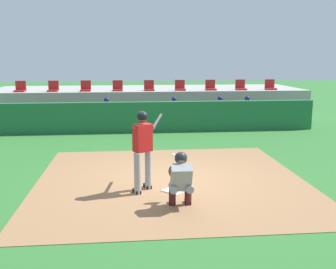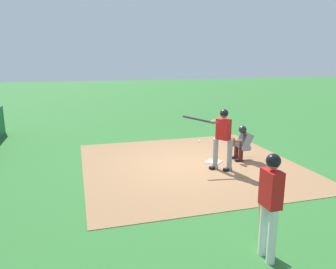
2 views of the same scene
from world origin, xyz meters
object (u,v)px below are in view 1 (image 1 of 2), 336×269
object	(u,v)px
dugout_player_0	(107,113)
stadium_seat_5	(180,87)
dugout_player_1	(174,112)
stadium_seat_0	(20,89)
stadium_seat_1	(53,88)
stadium_seat_4	(149,88)
stadium_seat_6	(211,87)
home_plate	(175,190)
stadium_seat_2	(86,88)
stadium_seat_3	(118,88)
dugout_player_2	(221,111)
catcher_crouched	(180,177)
stadium_seat_7	(241,87)
batter_at_plate	(143,146)
dugout_player_3	(248,111)
stadium_seat_8	(270,87)

from	to	relation	value
dugout_player_0	stadium_seat_5	world-z (taller)	stadium_seat_5
dugout_player_0	dugout_player_1	bearing A→B (deg)	0.00
stadium_seat_0	stadium_seat_1	world-z (taller)	same
dugout_player_0	stadium_seat_4	size ratio (longest dim) A/B	2.71
dugout_player_0	stadium_seat_6	world-z (taller)	stadium_seat_6
dugout_player_0	home_plate	bearing A→B (deg)	-77.11
stadium_seat_2	stadium_seat_3	world-z (taller)	same
dugout_player_0	dugout_player_2	bearing A→B (deg)	0.00
catcher_crouched	stadium_seat_6	world-z (taller)	stadium_seat_6
stadium_seat_4	stadium_seat_7	xyz separation A→B (m)	(4.33, 0.00, 0.00)
dugout_player_2	stadium_seat_0	size ratio (longest dim) A/B	2.71
dugout_player_1	stadium_seat_3	xyz separation A→B (m)	(-2.39, 2.03, 0.86)
stadium_seat_3	stadium_seat_4	bearing A→B (deg)	0.00
batter_at_plate	dugout_player_3	world-z (taller)	batter_at_plate
stadium_seat_2	stadium_seat_7	world-z (taller)	same
stadium_seat_1	stadium_seat_6	distance (m)	7.22
dugout_player_0	dugout_player_2	size ratio (longest dim) A/B	1.00
stadium_seat_3	stadium_seat_4	distance (m)	1.44
catcher_crouched	stadium_seat_3	bearing A→B (deg)	97.39
stadium_seat_1	stadium_seat_6	size ratio (longest dim) A/B	1.00
batter_at_plate	dugout_player_1	xyz separation A→B (m)	(1.63, 8.07, -0.36)
dugout_player_3	stadium_seat_1	world-z (taller)	stadium_seat_1
stadium_seat_5	stadium_seat_6	distance (m)	1.44
dugout_player_3	batter_at_plate	bearing A→B (deg)	-120.64
home_plate	dugout_player_3	world-z (taller)	dugout_player_3
dugout_player_1	stadium_seat_2	xyz separation A→B (m)	(-3.83, 2.03, 0.86)
stadium_seat_3	stadium_seat_7	distance (m)	5.78
dugout_player_2	stadium_seat_7	xyz separation A→B (m)	(1.42, 2.03, 0.86)
home_plate	stadium_seat_7	distance (m)	11.17
stadium_seat_2	dugout_player_2	bearing A→B (deg)	-19.32
batter_at_plate	dugout_player_0	xyz separation A→B (m)	(-1.18, 8.07, -0.36)
stadium_seat_0	stadium_seat_5	bearing A→B (deg)	0.00
stadium_seat_6	stadium_seat_3	bearing A→B (deg)	180.00
stadium_seat_3	dugout_player_0	bearing A→B (deg)	-101.63
batter_at_plate	stadium_seat_0	distance (m)	11.32
stadium_seat_1	batter_at_plate	bearing A→B (deg)	-70.15
stadium_seat_0	stadium_seat_4	world-z (taller)	same
stadium_seat_0	stadium_seat_4	size ratio (longest dim) A/B	1.00
dugout_player_1	home_plate	bearing A→B (deg)	-96.61
dugout_player_2	catcher_crouched	bearing A→B (deg)	-107.79
batter_at_plate	stadium_seat_1	bearing A→B (deg)	109.85
batter_at_plate	dugout_player_1	distance (m)	8.24
dugout_player_1	stadium_seat_8	distance (m)	5.32
stadium_seat_6	dugout_player_2	bearing A→B (deg)	-89.25
catcher_crouched	stadium_seat_7	size ratio (longest dim) A/B	3.76
dugout_player_3	catcher_crouched	bearing A→B (deg)	-114.25
dugout_player_3	stadium_seat_0	bearing A→B (deg)	168.35
stadium_seat_5	stadium_seat_8	distance (m)	4.33
stadium_seat_0	stadium_seat_8	bearing A→B (deg)	0.00
dugout_player_3	stadium_seat_7	bearing A→B (deg)	83.28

